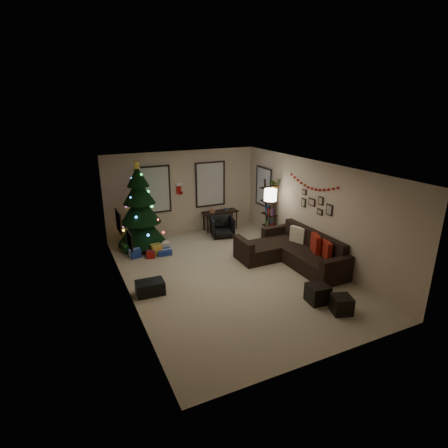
{
  "coord_description": "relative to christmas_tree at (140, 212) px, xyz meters",
  "views": [
    {
      "loc": [
        -3.65,
        -7.32,
        4.1
      ],
      "look_at": [
        0.1,
        0.6,
        1.15
      ],
      "focal_mm": 28.82,
      "sensor_mm": 36.0,
      "label": 1
    }
  ],
  "objects": [
    {
      "name": "floor",
      "position": [
        1.57,
        -2.77,
        -1.1
      ],
      "size": [
        7.0,
        7.0,
        0.0
      ],
      "primitive_type": "plane",
      "color": "tan",
      "rests_on": "ground"
    },
    {
      "name": "ceiling",
      "position": [
        1.57,
        -2.77,
        1.6
      ],
      "size": [
        7.0,
        7.0,
        0.0
      ],
      "primitive_type": "plane",
      "rotation": [
        3.14,
        0.0,
        0.0
      ],
      "color": "white",
      "rests_on": "floor"
    },
    {
      "name": "wall_back",
      "position": [
        1.57,
        0.73,
        0.25
      ],
      "size": [
        5.0,
        0.0,
        5.0
      ],
      "primitive_type": "plane",
      "rotation": [
        1.57,
        0.0,
        0.0
      ],
      "color": "#C2AE94",
      "rests_on": "floor"
    },
    {
      "name": "wall_front",
      "position": [
        1.57,
        -6.27,
        0.25
      ],
      "size": [
        5.0,
        0.0,
        5.0
      ],
      "primitive_type": "plane",
      "rotation": [
        -1.57,
        0.0,
        0.0
      ],
      "color": "#C2AE94",
      "rests_on": "floor"
    },
    {
      "name": "wall_left",
      "position": [
        -0.93,
        -2.77,
        0.25
      ],
      "size": [
        0.0,
        7.0,
        7.0
      ],
      "primitive_type": "plane",
      "rotation": [
        1.57,
        0.0,
        1.57
      ],
      "color": "#C2AE94",
      "rests_on": "floor"
    },
    {
      "name": "wall_right",
      "position": [
        4.07,
        -2.77,
        0.25
      ],
      "size": [
        0.0,
        7.0,
        7.0
      ],
      "primitive_type": "plane",
      "rotation": [
        1.57,
        0.0,
        -1.57
      ],
      "color": "#C2AE94",
      "rests_on": "floor"
    },
    {
      "name": "window_back_left",
      "position": [
        0.62,
        0.7,
        0.45
      ],
      "size": [
        1.05,
        0.06,
        1.5
      ],
      "color": "#728CB2",
      "rests_on": "wall_back"
    },
    {
      "name": "window_back_right",
      "position": [
        2.52,
        0.7,
        0.45
      ],
      "size": [
        1.05,
        0.06,
        1.5
      ],
      "color": "#728CB2",
      "rests_on": "wall_back"
    },
    {
      "name": "window_right_wall",
      "position": [
        4.04,
        -0.22,
        0.4
      ],
      "size": [
        0.06,
        0.9,
        1.3
      ],
      "color": "#728CB2",
      "rests_on": "wall_right"
    },
    {
      "name": "christmas_tree",
      "position": [
        0.0,
        0.0,
        0.0
      ],
      "size": [
        1.43,
        1.43,
        2.65
      ],
      "rotation": [
        0.0,
        0.0,
        -0.4
      ],
      "color": "black",
      "rests_on": "floor"
    },
    {
      "name": "presents",
      "position": [
        0.08,
        -0.59,
        -0.98
      ],
      "size": [
        1.3,
        0.89,
        0.3
      ],
      "rotation": [
        0.0,
        0.0,
        -0.13
      ],
      "color": "navy",
      "rests_on": "floor"
    },
    {
      "name": "sofa",
      "position": [
        3.41,
        -2.81,
        -0.81
      ],
      "size": [
        1.92,
        2.79,
        0.88
      ],
      "color": "black",
      "rests_on": "floor"
    },
    {
      "name": "pillow_red_a",
      "position": [
        3.78,
        -3.71,
        -0.46
      ],
      "size": [
        0.26,
        0.45,
        0.43
      ],
      "primitive_type": "cube",
      "rotation": [
        0.0,
        0.0,
        -0.36
      ],
      "color": "maroon",
      "rests_on": "sofa"
    },
    {
      "name": "pillow_red_b",
      "position": [
        3.78,
        -3.27,
        -0.46
      ],
      "size": [
        0.31,
        0.5,
        0.49
      ],
      "primitive_type": "cube",
      "rotation": [
        0.0,
        0.0,
        -0.39
      ],
      "color": "maroon",
      "rests_on": "sofa"
    },
    {
      "name": "pillow_cream",
      "position": [
        3.78,
        -2.51,
        -0.47
      ],
      "size": [
        0.28,
        0.46,
        0.45
      ],
      "primitive_type": "cube",
      "rotation": [
        0.0,
        0.0,
        0.38
      ],
      "color": "beige",
      "rests_on": "sofa"
    },
    {
      "name": "ottoman_near",
      "position": [
        2.69,
        -4.75,
        -0.9
      ],
      "size": [
        0.47,
        0.47,
        0.41
      ],
      "primitive_type": "cube",
      "rotation": [
        0.0,
        0.0,
        -0.11
      ],
      "color": "black",
      "rests_on": "floor"
    },
    {
      "name": "ottoman_far",
      "position": [
        2.86,
        -5.29,
        -0.92
      ],
      "size": [
        0.49,
        0.49,
        0.37
      ],
      "primitive_type": "cube",
      "rotation": [
        0.0,
        0.0,
        -0.32
      ],
      "color": "black",
      "rests_on": "floor"
    },
    {
      "name": "desk",
      "position": [
        2.77,
        0.45,
        -0.53
      ],
      "size": [
        1.2,
        0.43,
        0.65
      ],
      "color": "black",
      "rests_on": "floor"
    },
    {
      "name": "desk_chair",
      "position": [
        2.54,
        -0.2,
        -0.77
      ],
      "size": [
        0.76,
        0.73,
        0.66
      ],
      "primitive_type": "imported",
      "rotation": [
        0.0,
        0.0,
        -0.23
      ],
      "color": "black",
      "rests_on": "floor"
    },
    {
      "name": "bookshelf",
      "position": [
        3.87,
        -0.9,
        -0.2
      ],
      "size": [
        0.3,
        0.55,
        1.86
      ],
      "color": "black",
      "rests_on": "floor"
    },
    {
      "name": "potted_plant",
      "position": [
        3.87,
        -1.12,
        0.74
      ],
      "size": [
        0.6,
        0.56,
        0.54
      ],
      "primitive_type": "imported",
      "rotation": [
        0.0,
        0.0,
        0.33
      ],
      "color": "#4C4C4C",
      "rests_on": "bookshelf"
    },
    {
      "name": "floor_lamp",
      "position": [
        3.52,
        -1.44,
        0.35
      ],
      "size": [
        0.37,
        0.37,
        1.73
      ],
      "rotation": [
        0.0,
        0.0,
        -0.2
      ],
      "color": "black",
      "rests_on": "floor"
    },
    {
      "name": "art_map",
      "position": [
        -0.91,
        -1.91,
        0.41
      ],
      "size": [
        0.04,
        0.6,
        0.5
      ],
      "color": "black",
      "rests_on": "wall_left"
    },
    {
      "name": "art_abstract",
      "position": [
        -0.91,
        -3.18,
        0.39
      ],
      "size": [
        0.04,
        0.45,
        0.35
      ],
      "color": "black",
      "rests_on": "wall_left"
    },
    {
      "name": "gallery",
      "position": [
        4.05,
        -2.84,
        0.47
      ],
      "size": [
        0.03,
        1.25,
        0.54
      ],
      "color": "black",
      "rests_on": "wall_right"
    },
    {
      "name": "garland",
      "position": [
        4.02,
        -2.66,
        0.97
      ],
      "size": [
        0.08,
        1.9,
        0.3
      ],
      "primitive_type": null,
      "color": "#A5140C",
      "rests_on": "wall_right"
    },
    {
      "name": "stocking_left",
      "position": [
        1.43,
        0.69,
        0.41
      ],
      "size": [
        0.2,
        0.05,
        0.36
      ],
      "color": "#990F0C",
      "rests_on": "wall_back"
    },
    {
      "name": "stocking_right",
      "position": [
        1.76,
        0.79,
        0.36
      ],
      "size": [
        0.2,
        0.05,
        0.36
      ],
      "color": "#990F0C",
      "rests_on": "wall_back"
    },
    {
      "name": "storage_bin",
      "position": [
        -0.5,
        -2.86,
        -0.94
      ],
      "size": [
        0.64,
        0.45,
        0.31
      ],
      "primitive_type": "cube",
      "rotation": [
        0.0,
        0.0,
        -0.05
      ],
      "color": "black",
      "rests_on": "floor"
    }
  ]
}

